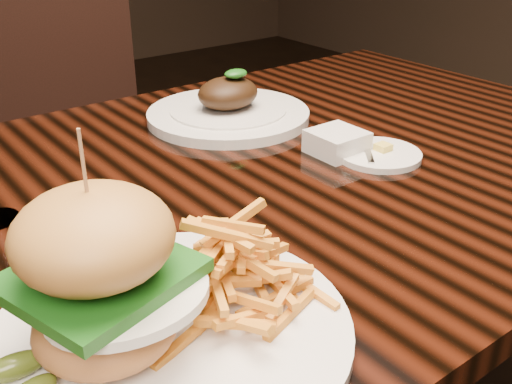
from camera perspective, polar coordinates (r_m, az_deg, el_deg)
dining_table at (r=0.90m, az=-4.59°, el=-3.64°), size 1.60×0.90×0.75m
burger_plate at (r=0.55m, az=-8.70°, el=-8.82°), size 0.34×0.34×0.22m
side_saucer at (r=0.97m, az=11.60°, el=3.55°), size 0.13×0.13×0.02m
ramekin at (r=0.97m, az=7.71°, el=4.71°), size 0.10×0.10×0.04m
far_dish at (r=1.12m, az=-2.66°, el=7.78°), size 0.30×0.30×0.10m
chair_far at (r=1.75m, az=-17.14°, el=5.62°), size 0.51×0.52×0.95m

